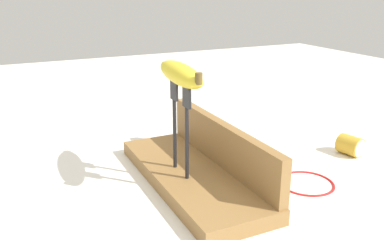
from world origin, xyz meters
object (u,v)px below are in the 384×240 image
(fork_stand_center, at_px, (180,120))
(banana_chunk_near, at_px, (351,145))
(wire_coil, at_px, (306,182))
(banana_raised_center, at_px, (180,74))

(fork_stand_center, height_order, banana_chunk_near, fork_stand_center)
(banana_chunk_near, relative_size, wire_coil, 0.54)
(banana_raised_center, height_order, wire_coil, banana_raised_center)
(fork_stand_center, distance_m, banana_chunk_near, 0.42)
(banana_raised_center, relative_size, wire_coil, 1.79)
(banana_raised_center, bearing_deg, fork_stand_center, -4.81)
(banana_chunk_near, bearing_deg, wire_coil, -68.81)
(banana_raised_center, relative_size, banana_chunk_near, 3.34)
(banana_chunk_near, xyz_separation_m, wire_coil, (0.07, -0.18, -0.02))
(fork_stand_center, distance_m, wire_coil, 0.27)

